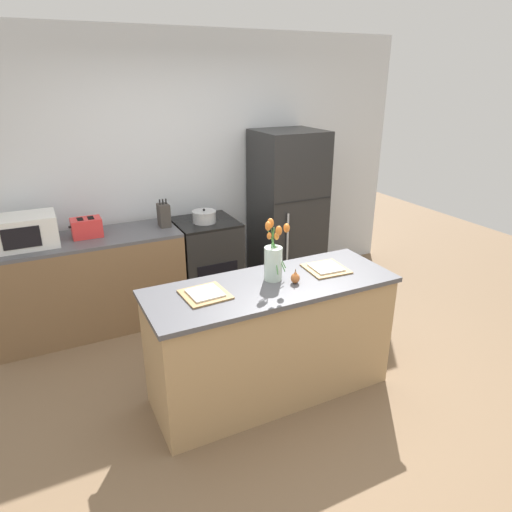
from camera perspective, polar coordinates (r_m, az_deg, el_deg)
name	(u,v)px	position (r m, az deg, el deg)	size (l,w,h in m)	color
ground_plane	(270,390)	(3.70, 1.80, -16.36)	(10.00, 10.00, 0.00)	brown
back_wall	(181,171)	(4.85, -9.38, 10.43)	(5.20, 0.08, 2.70)	silver
kitchen_island	(271,339)	(3.43, 1.89, -10.35)	(1.80, 0.66, 0.91)	tan
back_counter	(91,284)	(4.55, -19.95, -3.29)	(1.68, 0.60, 0.91)	brown
stove_range	(207,263)	(4.77, -6.13, -0.84)	(0.60, 0.61, 0.91)	black
refrigerator	(287,212)	(5.02, 3.91, 5.45)	(0.68, 0.67, 1.75)	black
flower_vase	(274,258)	(3.21, 2.22, -0.26)	(0.18, 0.18, 0.45)	silver
pear_figurine	(295,278)	(3.21, 4.94, -2.72)	(0.06, 0.06, 0.11)	#C66B33
plate_setting_left	(205,294)	(3.06, -6.38, -4.73)	(0.31, 0.31, 0.02)	olive
plate_setting_right	(326,268)	(3.47, 8.74, -1.53)	(0.31, 0.31, 0.02)	olive
toaster	(87,228)	(4.39, -20.41, 3.35)	(0.28, 0.18, 0.17)	red
cooking_pot	(204,217)	(4.56, -6.49, 4.92)	(0.24, 0.24, 0.14)	#B2B5B7
microwave	(27,231)	(4.33, -26.74, 2.82)	(0.48, 0.37, 0.27)	white
knife_block	(164,215)	(4.48, -11.44, 5.02)	(0.10, 0.14, 0.27)	#3D3833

